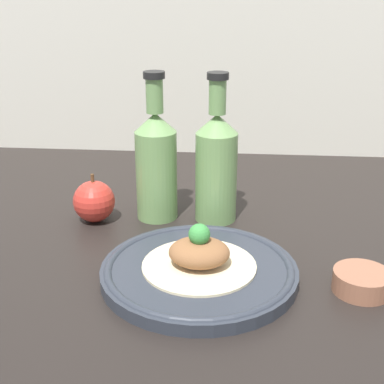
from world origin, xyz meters
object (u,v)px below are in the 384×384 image
object	(u,v)px
apple	(94,201)
dipping_bowl	(362,282)
cider_bottle_right	(216,164)
plated_food	(199,255)
cider_bottle_left	(156,162)
plate	(199,271)

from	to	relation	value
apple	dipping_bowl	world-z (taller)	apple
cider_bottle_right	dipping_bowl	xyz separation A→B (cm)	(22.23, -23.81, -9.37)
plated_food	apple	xyz separation A→B (cm)	(-21.05, 19.31, -0.09)
cider_bottle_right	apple	bearing A→B (deg)	-172.75
cider_bottle_right	apple	xyz separation A→B (cm)	(-22.53, -2.87, -7.03)
plated_food	dipping_bowl	world-z (taller)	plated_food
cider_bottle_left	dipping_bowl	size ratio (longest dim) A/B	3.28
plate	apple	bearing A→B (deg)	137.47
apple	dipping_bowl	xyz separation A→B (cm)	(44.76, -20.94, -2.34)
cider_bottle_right	apple	distance (cm)	23.77
plated_food	dipping_bowl	xyz separation A→B (cm)	(23.71, -1.63, -2.43)
cider_bottle_right	dipping_bowl	distance (cm)	33.90
plated_food	cider_bottle_left	size ratio (longest dim) A/B	0.63
plated_food	cider_bottle_left	world-z (taller)	cider_bottle_left
cider_bottle_right	plate	bearing A→B (deg)	-93.81
plate	apple	world-z (taller)	apple
plate	cider_bottle_left	size ratio (longest dim) A/B	1.08
plated_food	cider_bottle_right	distance (cm)	23.28
apple	plated_food	bearing A→B (deg)	-42.53
plated_food	dipping_bowl	size ratio (longest dim) A/B	2.06
plate	dipping_bowl	bearing A→B (deg)	-3.93
plate	cider_bottle_right	bearing A→B (deg)	86.19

